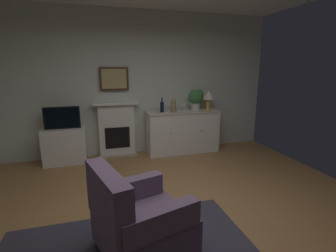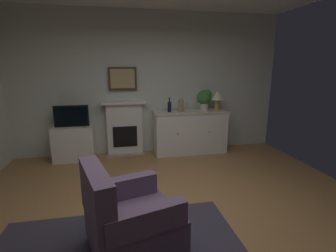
# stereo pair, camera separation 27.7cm
# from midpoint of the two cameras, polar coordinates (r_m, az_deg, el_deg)

# --- Properties ---
(ground_plane) EXTENTS (5.51, 5.40, 0.10)m
(ground_plane) POSITION_cam_midpoint_polar(r_m,az_deg,el_deg) (3.14, 0.89, -21.93)
(ground_plane) COLOR #9E7042
(ground_plane) RESTS_ON ground
(wall_rear) EXTENTS (5.51, 0.06, 2.85)m
(wall_rear) POSITION_cam_midpoint_polar(r_m,az_deg,el_deg) (5.19, -7.82, 9.45)
(wall_rear) COLOR silver
(wall_rear) RESTS_ON ground_plane
(fireplace_unit) EXTENTS (0.87, 0.30, 1.10)m
(fireplace_unit) POSITION_cam_midpoint_polar(r_m,az_deg,el_deg) (5.14, -13.13, -0.68)
(fireplace_unit) COLOR white
(fireplace_unit) RESTS_ON ground_plane
(framed_picture) EXTENTS (0.55, 0.04, 0.45)m
(framed_picture) POSITION_cam_midpoint_polar(r_m,az_deg,el_deg) (5.05, -13.76, 10.41)
(framed_picture) COLOR #473323
(sideboard_cabinet) EXTENTS (1.51, 0.49, 0.88)m
(sideboard_cabinet) POSITION_cam_midpoint_polar(r_m,az_deg,el_deg) (5.23, 1.85, -1.29)
(sideboard_cabinet) COLOR white
(sideboard_cabinet) RESTS_ON ground_plane
(table_lamp) EXTENTS (0.26, 0.26, 0.40)m
(table_lamp) POSITION_cam_midpoint_polar(r_m,az_deg,el_deg) (5.30, 7.74, 6.70)
(table_lamp) COLOR #B79338
(table_lamp) RESTS_ON sideboard_cabinet
(wine_bottle) EXTENTS (0.08, 0.08, 0.29)m
(wine_bottle) POSITION_cam_midpoint_polar(r_m,az_deg,el_deg) (5.01, -2.97, 4.43)
(wine_bottle) COLOR black
(wine_bottle) RESTS_ON sideboard_cabinet
(wine_glass_left) EXTENTS (0.07, 0.07, 0.16)m
(wine_glass_left) POSITION_cam_midpoint_polar(r_m,az_deg,el_deg) (5.13, 1.00, 4.82)
(wine_glass_left) COLOR silver
(wine_glass_left) RESTS_ON sideboard_cabinet
(wine_glass_center) EXTENTS (0.07, 0.07, 0.16)m
(wine_glass_center) POSITION_cam_midpoint_polar(r_m,az_deg,el_deg) (5.12, 2.32, 4.80)
(wine_glass_center) COLOR silver
(wine_glass_center) RESTS_ON sideboard_cabinet
(wine_glass_right) EXTENTS (0.07, 0.07, 0.16)m
(wine_glass_right) POSITION_cam_midpoint_polar(r_m,az_deg,el_deg) (5.13, 3.57, 4.81)
(wine_glass_right) COLOR silver
(wine_glass_right) RESTS_ON sideboard_cabinet
(vase_decorative) EXTENTS (0.11, 0.11, 0.28)m
(vase_decorative) POSITION_cam_midpoint_polar(r_m,az_deg,el_deg) (5.01, -0.36, 4.82)
(vase_decorative) COLOR #9E7F5B
(vase_decorative) RESTS_ON sideboard_cabinet
(tv_cabinet) EXTENTS (0.75, 0.42, 0.67)m
(tv_cabinet) POSITION_cam_midpoint_polar(r_m,az_deg,el_deg) (5.09, -23.93, -4.14)
(tv_cabinet) COLOR white
(tv_cabinet) RESTS_ON ground_plane
(tv_set) EXTENTS (0.62, 0.07, 0.40)m
(tv_set) POSITION_cam_midpoint_polar(r_m,az_deg,el_deg) (4.95, -24.54, 1.70)
(tv_set) COLOR black
(tv_set) RESTS_ON tv_cabinet
(potted_plant_small) EXTENTS (0.30, 0.30, 0.43)m
(potted_plant_small) POSITION_cam_midpoint_polar(r_m,az_deg,el_deg) (5.25, 4.95, 6.45)
(potted_plant_small) COLOR beige
(potted_plant_small) RESTS_ON sideboard_cabinet
(armchair) EXTENTS (0.99, 0.95, 0.92)m
(armchair) POSITION_cam_midpoint_polar(r_m,az_deg,el_deg) (2.50, -10.38, -20.40)
(armchair) COLOR #604C66
(armchair) RESTS_ON ground_plane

